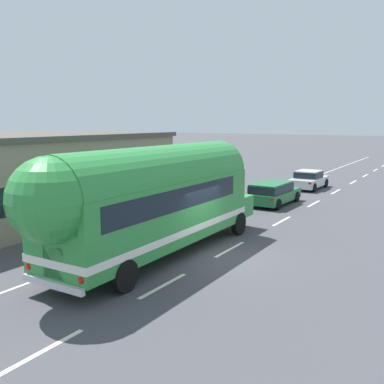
# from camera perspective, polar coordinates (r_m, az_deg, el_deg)

# --- Properties ---
(ground_plane) EXTENTS (300.00, 300.00, 0.00)m
(ground_plane) POSITION_cam_1_polar(r_m,az_deg,el_deg) (16.49, 3.24, -8.40)
(ground_plane) COLOR #424247
(lane_markings) EXTENTS (3.85, 80.00, 0.01)m
(lane_markings) POSITION_cam_1_polar(r_m,az_deg,el_deg) (29.11, 10.94, -0.82)
(lane_markings) COLOR silver
(lane_markings) RESTS_ON ground
(roadside_building) EXTENTS (9.97, 16.40, 4.34)m
(roadside_building) POSITION_cam_1_polar(r_m,az_deg,el_deg) (24.86, -22.52, 2.01)
(roadside_building) COLOR gray
(roadside_building) RESTS_ON ground
(painted_bus) EXTENTS (2.65, 12.34, 4.12)m
(painted_bus) POSITION_cam_1_polar(r_m,az_deg,el_deg) (15.67, -5.32, -0.69)
(painted_bus) COLOR #2D8C3D
(painted_bus) RESTS_ON ground
(car_lead) EXTENTS (2.01, 4.55, 1.37)m
(car_lead) POSITION_cam_1_polar(r_m,az_deg,el_deg) (26.74, 10.49, 0.01)
(car_lead) COLOR #196633
(car_lead) RESTS_ON ground
(car_second) EXTENTS (2.02, 4.30, 1.37)m
(car_second) POSITION_cam_1_polar(r_m,az_deg,el_deg) (33.78, 14.98, 1.64)
(car_second) COLOR silver
(car_second) RESTS_ON ground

